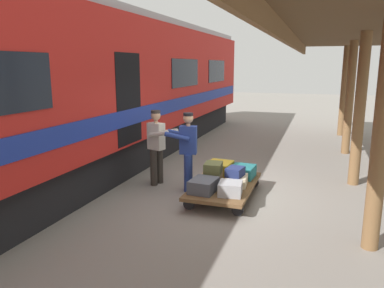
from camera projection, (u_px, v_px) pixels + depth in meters
ground_plane at (227, 194)px, 7.93m from camera, size 60.00×60.00×0.00m
platform_canopy at (373, 31)px, 6.46m from camera, size 3.20×17.04×3.56m
train_car at (71, 93)px, 8.69m from camera, size 3.02×21.09×4.00m
luggage_cart at (224, 186)px, 7.70m from camera, size 1.17×2.16×0.29m
suitcase_gray_aluminum at (230, 188)px, 7.04m from camera, size 0.48×0.51×0.25m
suitcase_tan_vintage at (212, 178)px, 7.76m from camera, size 0.45×0.53×0.22m
suitcase_teal_softside at (243, 172)px, 8.14m from camera, size 0.52×0.58×0.25m
suitcase_cream_canvas at (237, 181)px, 7.59m from camera, size 0.43×0.56×0.20m
suitcase_yellow_case at (219, 169)px, 8.30m from camera, size 0.55×0.63×0.29m
suitcase_slate_roller at (204, 185)px, 7.20m from camera, size 0.51×0.62×0.25m
suitcase_navy_fabric at (235, 172)px, 7.54m from camera, size 0.36×0.43×0.18m
suitcase_olive_duffel at (213, 168)px, 7.69m from camera, size 0.38×0.47×0.22m
porter_in_overalls at (187, 149)px, 8.03m from camera, size 0.72×0.52×1.70m
porter_by_door at (157, 145)px, 8.43m from camera, size 0.73×0.56×1.70m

